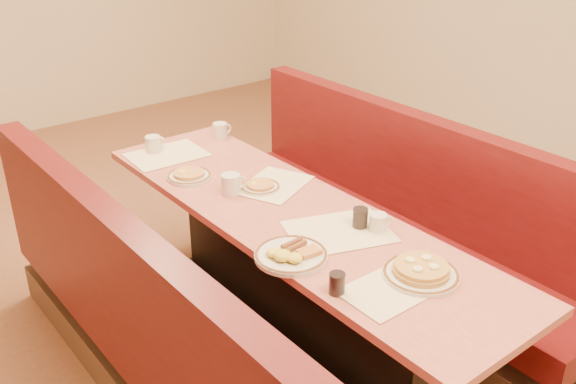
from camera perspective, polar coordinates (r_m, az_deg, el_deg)
ground at (r=3.48m, az=0.25°, el=-12.81°), size 8.00×8.00×0.00m
diner_table at (r=3.26m, az=0.27°, el=-7.68°), size 0.70×2.50×0.75m
booth_left at (r=2.95m, az=-11.15°, el=-12.66°), size 0.55×2.50×1.05m
booth_right at (r=3.70m, az=9.14°, el=-3.83°), size 0.55×2.50×1.05m
placemat_near_left at (r=2.54m, az=8.85°, el=-8.67°), size 0.35×0.26×0.00m
placemat_near_right at (r=2.91m, az=4.55°, el=-3.51°), size 0.55×0.48×0.00m
placemat_far_left at (r=3.78m, az=-10.72°, el=3.27°), size 0.44×0.34×0.00m
placemat_far_right at (r=3.34m, az=-1.25°, el=0.65°), size 0.47×0.42×0.00m
pancake_plate at (r=2.63m, az=11.74°, el=-6.97°), size 0.31×0.31×0.07m
eggs_plate at (r=2.70m, az=0.24°, el=-5.58°), size 0.31×0.31×0.06m
extra_plate_mid at (r=3.30m, az=-2.50°, el=0.51°), size 0.20×0.20×0.04m
extra_plate_far at (r=3.46m, az=-8.81°, el=1.48°), size 0.24×0.24×0.05m
coffee_mug_a at (r=2.92m, az=8.06°, el=-2.69°), size 0.11×0.08×0.09m
coffee_mug_b at (r=3.25m, az=-5.06°, el=0.75°), size 0.13×0.10×0.10m
coffee_mug_c at (r=3.98m, az=-6.02°, el=5.49°), size 0.12×0.09×0.09m
coffee_mug_d at (r=3.83m, az=-11.86°, el=4.23°), size 0.13×0.09×0.09m
soda_tumbler_near at (r=2.48m, az=4.38°, el=-8.11°), size 0.06×0.06×0.09m
soda_tumbler_mid at (r=2.94m, az=6.44°, el=-2.33°), size 0.07×0.07×0.10m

